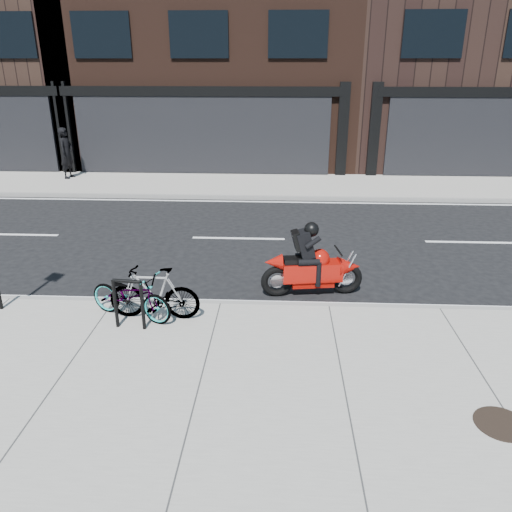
# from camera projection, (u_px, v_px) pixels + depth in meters

# --- Properties ---
(ground) EXTENTS (120.00, 120.00, 0.00)m
(ground) POSITION_uv_depth(u_px,v_px,m) (231.00, 268.00, 11.12)
(ground) COLOR black
(ground) RESTS_ON ground
(sidewalk_near) EXTENTS (60.00, 6.00, 0.13)m
(sidewalk_near) POSITION_uv_depth(u_px,v_px,m) (193.00, 413.00, 6.44)
(sidewalk_near) COLOR gray
(sidewalk_near) RESTS_ON ground
(sidewalk_far) EXTENTS (60.00, 3.50, 0.13)m
(sidewalk_far) POSITION_uv_depth(u_px,v_px,m) (251.00, 185.00, 18.30)
(sidewalk_far) COLOR gray
(sidewalk_far) RESTS_ON ground
(building_midwest) EXTENTS (10.00, 10.00, 12.00)m
(building_midwest) POSITION_uv_depth(u_px,v_px,m) (0.00, 22.00, 22.98)
(building_midwest) COLOR black
(building_midwest) RESTS_ON ground
(building_mideast) EXTENTS (12.00, 10.00, 12.50)m
(building_mideast) POSITION_uv_depth(u_px,v_px,m) (488.00, 14.00, 21.85)
(building_mideast) COLOR black
(building_mideast) RESTS_ON ground
(bike_rack) EXTENTS (0.53, 0.11, 0.88)m
(bike_rack) POSITION_uv_depth(u_px,v_px,m) (128.00, 300.00, 8.19)
(bike_rack) COLOR black
(bike_rack) RESTS_ON sidewalk_near
(bicycle_front) EXTENTS (1.70, 1.10, 0.85)m
(bicycle_front) POSITION_uv_depth(u_px,v_px,m) (131.00, 295.00, 8.56)
(bicycle_front) COLOR gray
(bicycle_front) RESTS_ON sidewalk_near
(bicycle_rear) EXTENTS (1.59, 0.49, 0.95)m
(bicycle_rear) POSITION_uv_depth(u_px,v_px,m) (154.00, 293.00, 8.53)
(bicycle_rear) COLOR gray
(bicycle_rear) RESTS_ON sidewalk_near
(motorcycle) EXTENTS (2.01, 0.61, 1.50)m
(motorcycle) POSITION_uv_depth(u_px,v_px,m) (317.00, 266.00, 9.66)
(motorcycle) COLOR black
(motorcycle) RESTS_ON ground
(pedestrian) EXTENTS (0.54, 0.74, 1.89)m
(pedestrian) POSITION_uv_depth(u_px,v_px,m) (67.00, 153.00, 18.80)
(pedestrian) COLOR black
(pedestrian) RESTS_ON sidewalk_far
(manhole_cover) EXTENTS (0.87, 0.87, 0.02)m
(manhole_cover) POSITION_uv_depth(u_px,v_px,m) (501.00, 424.00, 6.14)
(manhole_cover) COLOR black
(manhole_cover) RESTS_ON sidewalk_near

